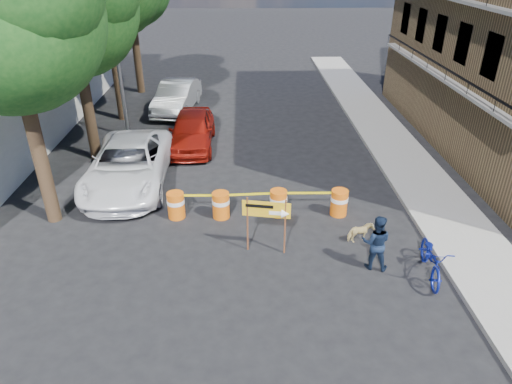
{
  "coord_description": "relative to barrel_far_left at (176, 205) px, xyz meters",
  "views": [
    {
      "loc": [
        -0.55,
        -11.04,
        7.97
      ],
      "look_at": [
        -0.17,
        1.29,
        1.3
      ],
      "focal_mm": 32.0,
      "sensor_mm": 36.0,
      "label": 1
    }
  ],
  "objects": [
    {
      "name": "barrel_mid_left",
      "position": [
        1.48,
        -0.04,
        0.0
      ],
      "size": [
        0.58,
        0.58,
        0.9
      ],
      "color": "#E2560D",
      "rests_on": "ground"
    },
    {
      "name": "bicycle",
      "position": [
        7.28,
        -3.26,
        0.56
      ],
      "size": [
        0.88,
        1.18,
        2.07
      ],
      "primitive_type": "imported",
      "rotation": [
        0.0,
        0.0,
        -0.15
      ],
      "color": "#122198",
      "rests_on": "ground"
    },
    {
      "name": "tree_near",
      "position": [
        -3.95,
        -0.02,
        5.89
      ],
      "size": [
        5.46,
        5.2,
        9.15
      ],
      "color": "#332316",
      "rests_on": "ground"
    },
    {
      "name": "detour_sign",
      "position": [
        3.04,
        -2.06,
        0.83
      ],
      "size": [
        1.37,
        0.4,
        1.78
      ],
      "rotation": [
        0.0,
        0.0,
        -0.18
      ],
      "color": "#592D19",
      "rests_on": "ground"
    },
    {
      "name": "streetlamp",
      "position": [
        -3.16,
        7.48,
        3.9
      ],
      "size": [
        1.25,
        0.18,
        8.0
      ],
      "color": "gray",
      "rests_on": "ground"
    },
    {
      "name": "suv_white",
      "position": [
        -2.02,
        2.41,
        0.36
      ],
      "size": [
        2.92,
        6.06,
        1.67
      ],
      "primitive_type": "imported",
      "rotation": [
        0.0,
        0.0,
        0.03
      ],
      "color": "white",
      "rests_on": "ground"
    },
    {
      "name": "sidewalk_east",
      "position": [
        8.98,
        3.98,
        -0.4
      ],
      "size": [
        2.4,
        40.0,
        0.15
      ],
      "primitive_type": "cube",
      "color": "gray",
      "rests_on": "ground"
    },
    {
      "name": "sedan_red",
      "position": [
        -0.02,
        6.1,
        0.32
      ],
      "size": [
        1.87,
        4.64,
        1.58
      ],
      "primitive_type": "imported",
      "rotation": [
        0.0,
        0.0,
        -0.0
      ],
      "color": "maroon",
      "rests_on": "ground"
    },
    {
      "name": "dog",
      "position": [
        5.75,
        -1.61,
        -0.15
      ],
      "size": [
        0.83,
        0.55,
        0.64
      ],
      "primitive_type": "imported",
      "rotation": [
        0.0,
        0.0,
        1.86
      ],
      "color": "#D5BE7A",
      "rests_on": "ground"
    },
    {
      "name": "barrel_mid_right",
      "position": [
        3.38,
        0.06,
        0.0
      ],
      "size": [
        0.58,
        0.58,
        0.9
      ],
      "color": "#E2560D",
      "rests_on": "ground"
    },
    {
      "name": "ground",
      "position": [
        2.78,
        -2.02,
        -0.47
      ],
      "size": [
        120.0,
        120.0,
        0.0
      ],
      "primitive_type": "plane",
      "color": "black",
      "rests_on": "ground"
    },
    {
      "name": "sedan_silver",
      "position": [
        -1.3,
        11.19,
        0.34
      ],
      "size": [
        2.35,
        5.08,
        1.61
      ],
      "primitive_type": "imported",
      "rotation": [
        0.0,
        0.0,
        -0.13
      ],
      "color": "#AAACB2",
      "rests_on": "ground"
    },
    {
      "name": "barrel_far_right",
      "position": [
        5.41,
        0.01,
        0.0
      ],
      "size": [
        0.58,
        0.58,
        0.9
      ],
      "color": "#E2560D",
      "rests_on": "ground"
    },
    {
      "name": "barrel_far_left",
      "position": [
        0.0,
        0.0,
        0.0
      ],
      "size": [
        0.58,
        0.58,
        0.9
      ],
      "color": "#E2560D",
      "rests_on": "ground"
    },
    {
      "name": "tree_mid_a",
      "position": [
        -3.96,
        4.98,
        5.53
      ],
      "size": [
        5.25,
        5.0,
        8.68
      ],
      "color": "#332316",
      "rests_on": "ground"
    },
    {
      "name": "pedestrian",
      "position": [
        5.83,
        -2.86,
        0.35
      ],
      "size": [
        0.94,
        0.81,
        1.65
      ],
      "primitive_type": "imported",
      "rotation": [
        0.0,
        0.0,
        2.87
      ],
      "color": "#111C33",
      "rests_on": "ground"
    }
  ]
}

